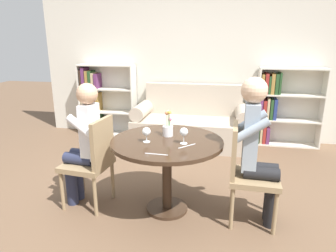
% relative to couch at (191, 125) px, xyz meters
% --- Properties ---
extents(ground_plane, '(16.00, 16.00, 0.00)m').
position_rel_couch_xyz_m(ground_plane, '(0.00, -1.96, -0.31)').
color(ground_plane, brown).
extents(back_wall, '(5.20, 0.05, 2.70)m').
position_rel_couch_xyz_m(back_wall, '(0.00, 0.42, 1.04)').
color(back_wall, beige).
rests_on(back_wall, ground_plane).
extents(round_table, '(1.03, 1.03, 0.72)m').
position_rel_couch_xyz_m(round_table, '(0.00, -1.96, 0.28)').
color(round_table, '#382619').
rests_on(round_table, ground_plane).
extents(couch, '(1.77, 0.80, 0.92)m').
position_rel_couch_xyz_m(couch, '(0.00, 0.00, 0.00)').
color(couch, '#B7A893').
rests_on(couch, ground_plane).
extents(bookshelf_left, '(0.96, 0.28, 1.20)m').
position_rel_couch_xyz_m(bookshelf_left, '(-1.60, 0.26, 0.26)').
color(bookshelf_left, silver).
rests_on(bookshelf_left, ground_plane).
extents(bookshelf_right, '(0.96, 0.28, 1.20)m').
position_rel_couch_xyz_m(bookshelf_right, '(1.34, 0.27, 0.30)').
color(bookshelf_right, silver).
rests_on(bookshelf_right, ground_plane).
extents(chair_left, '(0.46, 0.46, 0.90)m').
position_rel_couch_xyz_m(chair_left, '(-0.72, -2.01, 0.18)').
color(chair_left, '#937A56').
rests_on(chair_left, ground_plane).
extents(chair_right, '(0.43, 0.43, 0.90)m').
position_rel_couch_xyz_m(chair_right, '(0.72, -1.98, 0.18)').
color(chair_right, '#937A56').
rests_on(chair_right, ground_plane).
extents(person_left, '(0.44, 0.37, 1.23)m').
position_rel_couch_xyz_m(person_left, '(-0.81, -1.99, 0.34)').
color(person_left, '#282D47').
rests_on(person_left, ground_plane).
extents(person_right, '(0.43, 0.35, 1.32)m').
position_rel_couch_xyz_m(person_right, '(0.80, -1.99, 0.40)').
color(person_right, black).
rests_on(person_right, ground_plane).
extents(wine_glass_left, '(0.08, 0.08, 0.14)m').
position_rel_couch_xyz_m(wine_glass_left, '(-0.17, -2.04, 0.50)').
color(wine_glass_left, white).
rests_on(wine_glass_left, round_table).
extents(wine_glass_right, '(0.07, 0.07, 0.15)m').
position_rel_couch_xyz_m(wine_glass_right, '(0.16, -2.03, 0.51)').
color(wine_glass_right, white).
rests_on(wine_glass_right, round_table).
extents(flower_vase, '(0.10, 0.10, 0.25)m').
position_rel_couch_xyz_m(flower_vase, '(-0.01, -1.83, 0.48)').
color(flower_vase, silver).
rests_on(flower_vase, round_table).
extents(knife_left_setting, '(0.14, 0.15, 0.00)m').
position_rel_couch_xyz_m(knife_left_setting, '(0.20, -2.09, 0.41)').
color(knife_left_setting, silver).
rests_on(knife_left_setting, round_table).
extents(fork_left_setting, '(0.19, 0.02, 0.00)m').
position_rel_couch_xyz_m(fork_left_setting, '(-0.02, -2.32, 0.41)').
color(fork_left_setting, silver).
rests_on(fork_left_setting, round_table).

